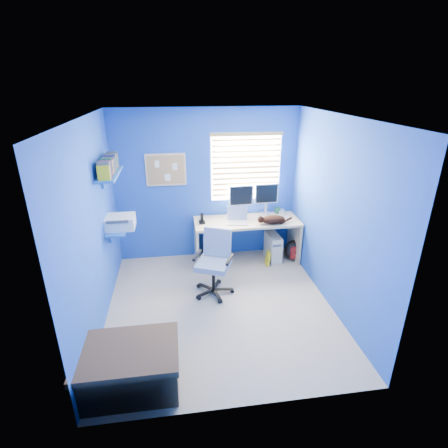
{
  "coord_description": "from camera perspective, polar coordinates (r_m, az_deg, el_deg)",
  "views": [
    {
      "loc": [
        -0.52,
        -3.95,
        2.87
      ],
      "look_at": [
        0.15,
        0.65,
        0.95
      ],
      "focal_mm": 28.0,
      "sensor_mm": 36.0,
      "label": 1
    }
  ],
  "objects": [
    {
      "name": "tower_pc",
      "position": [
        6.05,
        7.99,
        -3.74
      ],
      "size": [
        0.22,
        0.45,
        0.45
      ],
      "primitive_type": "cube",
      "rotation": [
        0.0,
        0.0,
        0.06
      ],
      "color": "beige",
      "rests_on": "floor"
    },
    {
      "name": "wall_shelves",
      "position": [
        4.99,
        -17.59,
        4.63
      ],
      "size": [
        0.42,
        0.9,
        1.05
      ],
      "color": "#2361B5",
      "rests_on": "ground"
    },
    {
      "name": "desk",
      "position": [
        5.89,
        3.67,
        -2.74
      ],
      "size": [
        1.72,
        0.65,
        0.74
      ],
      "primitive_type": "cube",
      "color": "tan",
      "rests_on": "floor"
    },
    {
      "name": "wall_back",
      "position": [
        5.81,
        -2.83,
        6.21
      ],
      "size": [
        3.0,
        0.01,
        2.5
      ],
      "primitive_type": "cube",
      "color": "#1B4FA7",
      "rests_on": "ground"
    },
    {
      "name": "office_chair",
      "position": [
        5.05,
        -1.57,
        -7.56
      ],
      "size": [
        0.71,
        0.71,
        0.93
      ],
      "color": "black",
      "rests_on": "floor"
    },
    {
      "name": "backpack",
      "position": [
        6.11,
        11.26,
        -4.16
      ],
      "size": [
        0.36,
        0.31,
        0.36
      ],
      "primitive_type": "ellipsoid",
      "rotation": [
        0.0,
        0.0,
        0.27
      ],
      "color": "black",
      "rests_on": "floor"
    },
    {
      "name": "wall_right",
      "position": [
        4.72,
        17.62,
        1.28
      ],
      "size": [
        0.01,
        3.2,
        2.5
      ],
      "primitive_type": "cube",
      "color": "#1B4FA7",
      "rests_on": "ground"
    },
    {
      "name": "floor",
      "position": [
        4.91,
        -0.66,
        -13.32
      ],
      "size": [
        3.0,
        3.2,
        0.0
      ],
      "primitive_type": "cube",
      "color": "tan",
      "rests_on": "ground"
    },
    {
      "name": "mug",
      "position": [
        6.08,
        8.69,
        2.15
      ],
      "size": [
        0.1,
        0.09,
        0.1
      ],
      "primitive_type": "imported",
      "color": "#225D3A",
      "rests_on": "desk"
    },
    {
      "name": "yellow_book",
      "position": [
        5.89,
        7.14,
        -5.61
      ],
      "size": [
        0.03,
        0.17,
        0.24
      ],
      "primitive_type": "cube",
      "color": "yellow",
      "rests_on": "floor"
    },
    {
      "name": "bed_corner",
      "position": [
        3.87,
        -15.19,
        -21.66
      ],
      "size": [
        0.94,
        0.67,
        0.45
      ],
      "primitive_type": "cube",
      "color": "#493524",
      "rests_on": "floor"
    },
    {
      "name": "window_blinds",
      "position": [
        5.79,
        3.64,
        9.23
      ],
      "size": [
        1.15,
        0.05,
        1.1
      ],
      "color": "white",
      "rests_on": "ground"
    },
    {
      "name": "ceiling",
      "position": [
        4.0,
        -0.82,
        17.12
      ],
      "size": [
        3.0,
        3.2,
        0.0
      ],
      "primitive_type": "cube",
      "color": "white",
      "rests_on": "wall_back"
    },
    {
      "name": "cat",
      "position": [
        5.63,
        8.05,
        0.73
      ],
      "size": [
        0.39,
        0.21,
        0.14
      ],
      "primitive_type": "ellipsoid",
      "rotation": [
        0.0,
        0.0,
        0.02
      ],
      "color": "black",
      "rests_on": "desk"
    },
    {
      "name": "drawer_boxes",
      "position": [
        5.88,
        -1.54,
        -4.54
      ],
      "size": [
        0.35,
        0.28,
        0.41
      ],
      "primitive_type": "cube",
      "color": "tan",
      "rests_on": "floor"
    },
    {
      "name": "phone",
      "position": [
        5.59,
        -3.64,
        0.95
      ],
      "size": [
        0.1,
        0.12,
        0.17
      ],
      "primitive_type": "cube",
      "rotation": [
        0.0,
        0.0,
        0.08
      ],
      "color": "black",
      "rests_on": "desk"
    },
    {
      "name": "wall_front",
      "position": [
        2.9,
        3.52,
        -11.57
      ],
      "size": [
        3.0,
        0.01,
        2.5
      ],
      "primitive_type": "cube",
      "color": "#1B4FA7",
      "rests_on": "ground"
    },
    {
      "name": "cd_spindle",
      "position": [
        6.11,
        9.28,
        2.07
      ],
      "size": [
        0.13,
        0.13,
        0.07
      ],
      "primitive_type": "cylinder",
      "color": "silver",
      "rests_on": "desk"
    },
    {
      "name": "monitor_left",
      "position": [
        5.82,
        2.75,
        3.77
      ],
      "size": [
        0.4,
        0.14,
        0.54
      ],
      "primitive_type": "cube",
      "rotation": [
        0.0,
        0.0,
        0.04
      ],
      "color": "silver",
      "rests_on": "desk"
    },
    {
      "name": "wall_left",
      "position": [
        4.38,
        -20.57,
        -0.77
      ],
      "size": [
        0.01,
        3.2,
        2.5
      ],
      "primitive_type": "cube",
      "color": "#1B4FA7",
      "rests_on": "ground"
    },
    {
      "name": "corkboard",
      "position": [
        5.69,
        -9.47,
        8.72
      ],
      "size": [
        0.64,
        0.02,
        0.52
      ],
      "color": "tan",
      "rests_on": "ground"
    },
    {
      "name": "monitor_right",
      "position": [
        5.96,
        6.88,
        4.09
      ],
      "size": [
        0.4,
        0.13,
        0.54
      ],
      "primitive_type": "cube",
      "rotation": [
        0.0,
        0.0,
        0.03
      ],
      "color": "silver",
      "rests_on": "desk"
    },
    {
      "name": "laptop",
      "position": [
        5.59,
        2.17,
        1.24
      ],
      "size": [
        0.37,
        0.31,
        0.22
      ],
      "primitive_type": "cube",
      "rotation": [
        0.0,
        0.0,
        -0.18
      ],
      "color": "silver",
      "rests_on": "desk"
    }
  ]
}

